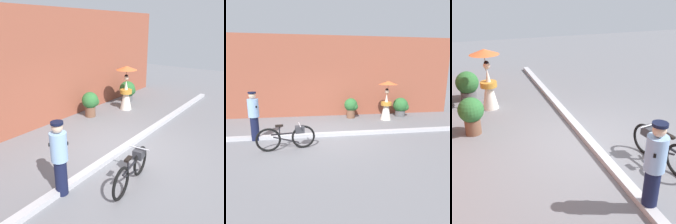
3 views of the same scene
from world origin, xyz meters
The scene contains 8 objects.
ground_plane centered at (0.00, 0.00, 0.00)m, with size 30.00×30.00×0.00m, color slate.
building_wall centered at (0.00, 3.41, 1.96)m, with size 14.00×0.40×3.91m, color brown.
sidewalk_curb centered at (0.00, 0.00, 0.06)m, with size 14.00×0.20×0.12m, color #B2B2B7.
bicycle_near_officer centered at (-1.15, -1.03, 0.39)m, with size 1.68×0.48×0.77m.
person_officer centered at (-2.32, -0.04, 0.86)m, with size 0.34×0.34×1.62m.
person_with_parasol centered at (3.07, 1.97, 0.94)m, with size 0.86×0.86×1.80m.
potted_plant_by_door centered at (1.52, 2.55, 0.56)m, with size 0.65×0.63×0.96m.
potted_plant_small centered at (4.07, 2.53, 0.51)m, with size 0.74×0.73×0.94m.
Camera 1 is at (-5.10, -3.43, 3.33)m, focal length 39.15 mm.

